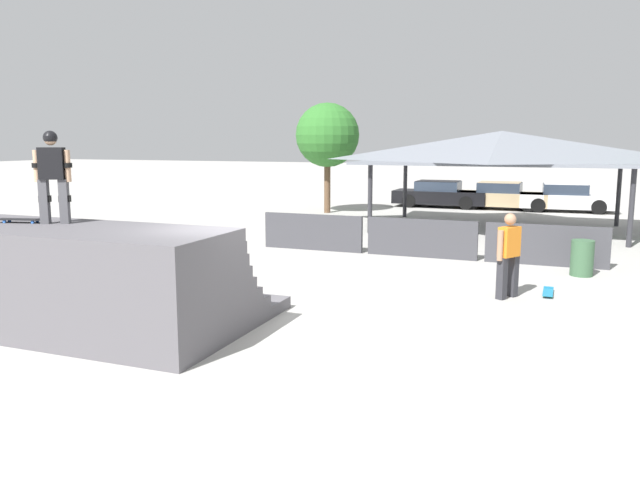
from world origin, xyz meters
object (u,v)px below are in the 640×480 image
Objects in this scene: skater_on_deck at (52,171)px; skateboard_on_deck at (23,219)px; skateboard_on_ground at (548,292)px; parked_car_black at (440,195)px; trash_bin at (582,258)px; parked_car_white at (567,198)px; parked_car_tan at (501,196)px; bystander_walking at (509,251)px; tree_far_back at (327,135)px.

skateboard_on_deck is (-0.60, -0.13, -0.84)m from skater_on_deck.
skateboard_on_ground is (8.43, 5.49, -1.77)m from skateboard_on_deck.
skateboard_on_deck is 22.47m from parked_car_black.
trash_bin is 0.20× the size of parked_car_white.
parked_car_black is 2.87m from parked_car_tan.
trash_bin is (9.11, 7.73, -1.40)m from skateboard_on_deck.
bystander_walking is (7.06, 4.74, -1.70)m from skater_on_deck.
skateboard_on_deck is at bearing 167.17° from skater_on_deck.
parked_car_black reaches higher than skateboard_on_ground.
skater_on_deck reaches higher than skateboard_on_deck.
parked_car_white is (9.95, 4.37, -2.81)m from tree_far_back.
skater_on_deck is 0.32× the size of tree_far_back.
bystander_walking is at bearing -55.86° from tree_far_back.
skateboard_on_deck is 23.12m from parked_car_tan.
tree_far_back is (-8.85, 13.06, 2.45)m from bystander_walking.
skater_on_deck is 1.04m from skateboard_on_deck.
parked_car_black is at bearing 45.55° from tree_far_back.
trash_bin is at bearing -92.35° from parked_car_white.
skater_on_deck is 1.91× the size of skateboard_on_ground.
parked_car_white is (1.10, 17.42, -0.36)m from bystander_walking.
skater_on_deck is 22.90m from parked_car_tan.
trash_bin reaches higher than skateboard_on_ground.
skateboard_on_deck is 23.99m from parked_car_white.
skateboard_on_deck is at bearing -97.40° from parked_car_black.
bystander_walking reaches higher than parked_car_tan.
trash_bin is at bearing -76.19° from parked_car_tan.
parked_car_tan is at bearing 2.12° from parked_car_black.
skater_on_deck is at bearing -95.92° from parked_car_black.
bystander_walking reaches higher than skateboard_on_ground.
skateboard_on_ground is 16.82m from parked_car_white.
parked_car_black is at bearing 58.57° from skater_on_deck.
tree_far_back is at bearing -160.05° from parked_car_white.
skateboard_on_ground is 0.19× the size of parked_car_white.
skater_on_deck is at bearing -113.95° from parked_car_white.
parked_car_black is 1.06× the size of parked_car_white.
trash_bin is (0.68, 2.24, 0.37)m from skateboard_on_ground.
tree_far_back is 1.15× the size of parked_car_tan.
skateboard_on_deck reaches higher than parked_car_tan.
skateboard_on_deck is 0.21× the size of parked_car_white.
bystander_walking is 17.54m from parked_car_tan.
skateboard_on_deck is 9.12m from bystander_walking.
tree_far_back reaches higher than parked_car_tan.
tree_far_back is 8.80m from parked_car_tan.
skateboard_on_ground is at bearing -94.85° from parked_car_white.
skateboard_on_ground is 0.18× the size of parked_car_black.
bystander_walking is at bearing 8.73° from skater_on_deck.
skateboard_on_ground is 17.03m from parked_car_tan.
tree_far_back is (-1.80, 17.80, 0.75)m from skater_on_deck.
parked_car_black and parked_car_white have the same top height.
bystander_walking is 2.04× the size of trash_bin.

